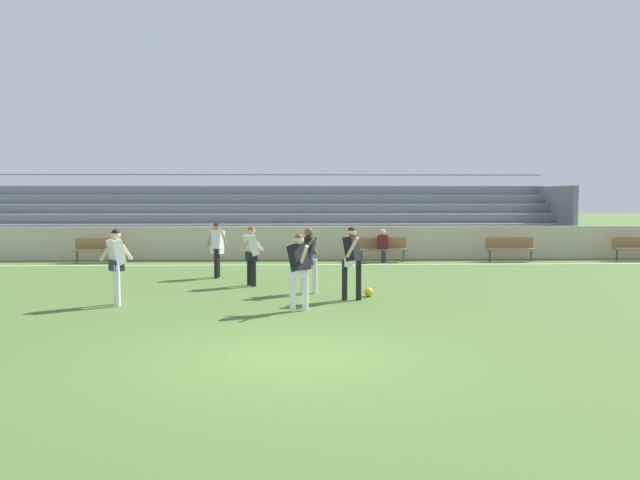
# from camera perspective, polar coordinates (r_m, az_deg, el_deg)

# --- Properties ---
(ground_plane) EXTENTS (160.00, 160.00, 0.00)m
(ground_plane) POSITION_cam_1_polar(r_m,az_deg,el_deg) (9.86, -2.37, -10.38)
(ground_plane) COLOR #4C6B30
(field_line_sideline) EXTENTS (44.00, 0.12, 0.01)m
(field_line_sideline) POSITION_cam_1_polar(r_m,az_deg,el_deg) (22.63, -2.12, -2.22)
(field_line_sideline) COLOR white
(field_line_sideline) RESTS_ON ground
(sideline_wall) EXTENTS (48.00, 0.16, 1.27)m
(sideline_wall) POSITION_cam_1_polar(r_m,az_deg,el_deg) (24.51, -2.11, -0.26)
(sideline_wall) COLOR beige
(sideline_wall) RESTS_ON ground
(bleacher_stand) EXTENTS (27.14, 4.23, 3.44)m
(bleacher_stand) POSITION_cam_1_polar(r_m,az_deg,el_deg) (27.50, -6.70, 2.04)
(bleacher_stand) COLOR #9EA3AD
(bleacher_stand) RESTS_ON ground
(bench_far_left) EXTENTS (1.80, 0.40, 0.90)m
(bench_far_left) POSITION_cam_1_polar(r_m,az_deg,el_deg) (23.76, 5.59, -0.63)
(bench_far_left) COLOR olive
(bench_far_left) RESTS_ON ground
(bench_centre_sideline) EXTENTS (1.80, 0.40, 0.90)m
(bench_centre_sideline) POSITION_cam_1_polar(r_m,az_deg,el_deg) (24.84, 16.60, -0.57)
(bench_centre_sideline) COLOR olive
(bench_centre_sideline) RESTS_ON ground
(bench_near_bin) EXTENTS (1.80, 0.40, 0.90)m
(bench_near_bin) POSITION_cam_1_polar(r_m,az_deg,el_deg) (24.66, -19.09, -0.66)
(bench_near_bin) COLOR olive
(bench_near_bin) RESTS_ON ground
(bench_far_right) EXTENTS (1.80, 0.40, 0.90)m
(bench_far_right) POSITION_cam_1_polar(r_m,az_deg,el_deg) (26.76, 26.40, -0.51)
(bench_far_right) COLOR olive
(bench_far_right) RESTS_ON ground
(spectator_seated) EXTENTS (0.36, 0.42, 1.21)m
(spectator_seated) POSITION_cam_1_polar(r_m,az_deg,el_deg) (23.63, 5.63, -0.27)
(spectator_seated) COLOR #2D2D38
(spectator_seated) RESTS_ON ground
(player_dark_dropping_back) EXTENTS (0.46, 0.63, 1.73)m
(player_dark_dropping_back) POSITION_cam_1_polar(r_m,az_deg,el_deg) (14.91, 2.85, -1.45)
(player_dark_dropping_back) COLOR black
(player_dark_dropping_back) RESTS_ON ground
(player_dark_deep_cover) EXTENTS (0.49, 0.56, 1.65)m
(player_dark_deep_cover) POSITION_cam_1_polar(r_m,az_deg,el_deg) (15.96, -1.01, -1.30)
(player_dark_deep_cover) COLOR white
(player_dark_deep_cover) RESTS_ON ground
(player_white_wide_right) EXTENTS (0.61, 0.47, 1.65)m
(player_white_wide_right) POSITION_cam_1_polar(r_m,az_deg,el_deg) (19.23, -9.19, -0.45)
(player_white_wide_right) COLOR black
(player_white_wide_right) RESTS_ON ground
(player_white_trailing_run) EXTENTS (0.67, 0.50, 1.62)m
(player_white_trailing_run) POSITION_cam_1_polar(r_m,az_deg,el_deg) (17.36, -6.14, -0.96)
(player_white_trailing_run) COLOR black
(player_white_trailing_run) RESTS_ON ground
(player_dark_pressing_high) EXTENTS (0.54, 0.65, 1.65)m
(player_dark_pressing_high) POSITION_cam_1_polar(r_m,az_deg,el_deg) (13.52, -1.89, -2.26)
(player_dark_pressing_high) COLOR white
(player_dark_pressing_high) RESTS_ON ground
(player_white_challenging) EXTENTS (0.68, 0.49, 1.70)m
(player_white_challenging) POSITION_cam_1_polar(r_m,az_deg,el_deg) (14.91, -17.72, -1.70)
(player_white_challenging) COLOR white
(player_white_challenging) RESTS_ON ground
(soccer_ball) EXTENTS (0.22, 0.22, 0.22)m
(soccer_ball) POSITION_cam_1_polar(r_m,az_deg,el_deg) (15.58, 4.36, -4.66)
(soccer_ball) COLOR yellow
(soccer_ball) RESTS_ON ground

